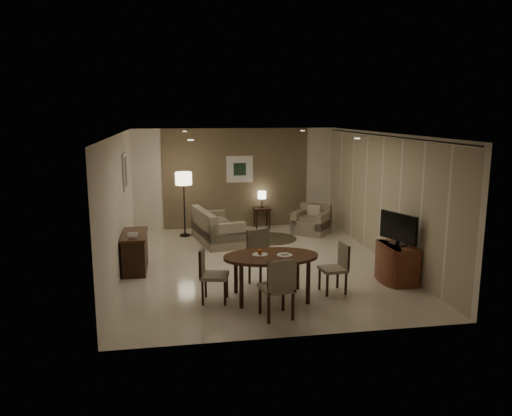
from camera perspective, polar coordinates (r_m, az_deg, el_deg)
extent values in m
cube|color=beige|center=(10.52, 0.18, -6.37)|extent=(5.50, 7.00, 0.00)
cube|color=white|center=(10.05, 0.19, 8.49)|extent=(5.50, 7.00, 0.00)
cube|color=brown|center=(13.62, -2.31, 3.42)|extent=(5.50, 0.00, 2.70)
cube|color=beige|center=(10.11, -15.36, 0.41)|extent=(0.00, 7.00, 2.70)
cube|color=beige|center=(11.00, 14.46, 1.28)|extent=(0.00, 7.00, 2.70)
cube|color=brown|center=(13.61, -2.31, 3.42)|extent=(3.96, 0.03, 2.70)
cylinder|color=black|center=(10.84, 14.44, 8.01)|extent=(0.03, 6.80, 0.03)
cube|color=silver|center=(13.56, -1.88, 4.46)|extent=(0.72, 0.03, 0.72)
cube|color=black|center=(13.55, -1.87, 4.45)|extent=(0.34, 0.01, 0.34)
cube|color=silver|center=(11.22, -14.75, 4.03)|extent=(0.03, 0.60, 0.80)
cube|color=gray|center=(11.22, -14.67, 4.03)|extent=(0.01, 0.46, 0.64)
cylinder|color=white|center=(8.11, -7.49, 7.71)|extent=(0.10, 0.10, 0.01)
cylinder|color=white|center=(8.68, 11.49, 7.79)|extent=(0.10, 0.10, 0.01)
cylinder|color=white|center=(11.71, -8.18, 8.66)|extent=(0.10, 0.10, 0.01)
cylinder|color=white|center=(12.11, 5.34, 8.79)|extent=(0.10, 0.10, 0.01)
cylinder|color=white|center=(8.43, 0.46, -5.35)|extent=(0.26, 0.26, 0.02)
cylinder|color=white|center=(8.41, 3.27, -5.40)|extent=(0.26, 0.26, 0.02)
sphere|color=#A44E12|center=(8.42, 0.46, -5.01)|extent=(0.09, 0.09, 0.09)
cube|color=white|center=(8.41, 3.28, -5.25)|extent=(0.12, 0.08, 0.03)
cylinder|color=#443D26|center=(12.53, 1.69, -3.50)|extent=(1.29, 1.29, 0.01)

